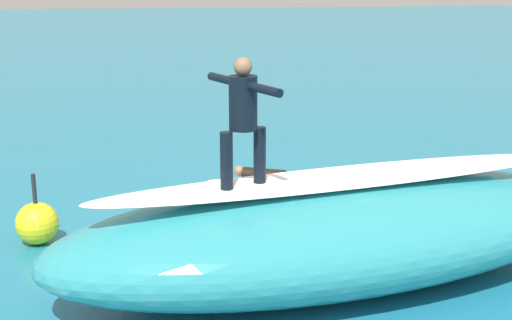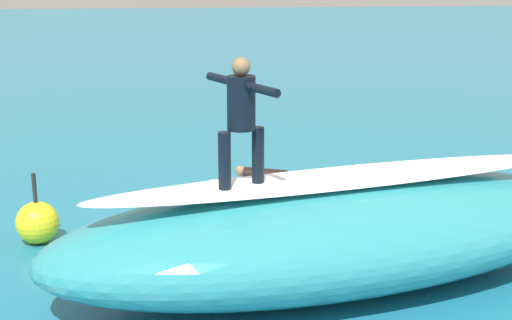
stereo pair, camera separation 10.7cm
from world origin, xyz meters
name	(u,v)px [view 2 (the right image)]	position (x,y,z in m)	size (l,w,h in m)	color
ground_plane	(290,233)	(0.00, 0.00, 0.00)	(120.00, 120.00, 0.00)	teal
wave_crest	(338,232)	(-0.37, 1.86, 0.72)	(7.96, 2.84, 1.44)	teal
wave_foam_lip	(340,178)	(-0.37, 1.86, 1.48)	(6.77, 0.99, 0.08)	white
surfboard_riding	(242,189)	(0.95, 2.18, 1.47)	(2.27, 0.50, 0.06)	silver
surfer_riding	(241,113)	(0.95, 2.18, 2.44)	(0.80, 1.41, 1.62)	black
surfboard_paddling	(265,186)	(0.12, -2.44, 0.05)	(2.33, 0.48, 0.10)	silver
surfer_paddling	(272,177)	(0.00, -2.39, 0.23)	(1.64, 0.87, 0.31)	black
buoy_marker	(37,222)	(3.95, -0.01, 0.33)	(0.66, 0.66, 1.12)	yellow
foam_patch_mid	(323,241)	(-0.44, 0.49, 0.04)	(0.97, 0.58, 0.08)	white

